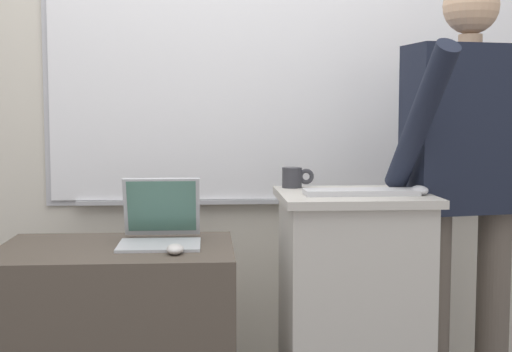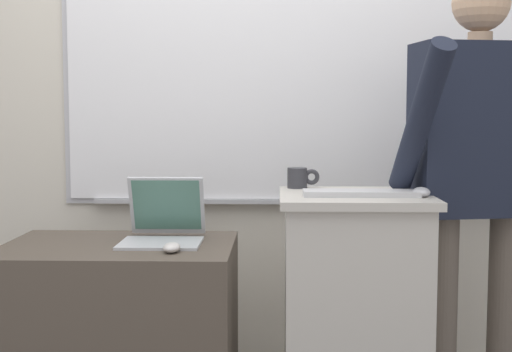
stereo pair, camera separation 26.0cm
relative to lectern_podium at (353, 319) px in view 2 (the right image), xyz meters
The scene contains 9 objects.
back_wall 1.30m from the lectern_podium, 119.76° to the left, with size 6.40×0.17×2.91m.
lectern_podium is the anchor object (origin of this frame).
side_desk 0.88m from the lectern_podium, behind, with size 0.86×0.61×0.75m.
person_presenter 0.73m from the lectern_podium, 10.86° to the left, with size 0.64×0.61×1.75m.
laptop 0.80m from the lectern_podium, behind, with size 0.30×0.33×0.24m.
wireless_keyboard 0.48m from the lectern_podium, 78.12° to the right, with size 0.41×0.12×0.02m.
computer_mouse_by_laptop 0.73m from the lectern_podium, 167.28° to the right, with size 0.06×0.10×0.03m.
computer_mouse_by_keyboard 0.54m from the lectern_podium, 20.08° to the right, with size 0.06×0.10×0.03m.
coffee_mug 0.58m from the lectern_podium, 136.00° to the left, with size 0.13×0.08×0.08m.
Camera 2 is at (0.16, -2.17, 1.24)m, focal length 50.00 mm.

